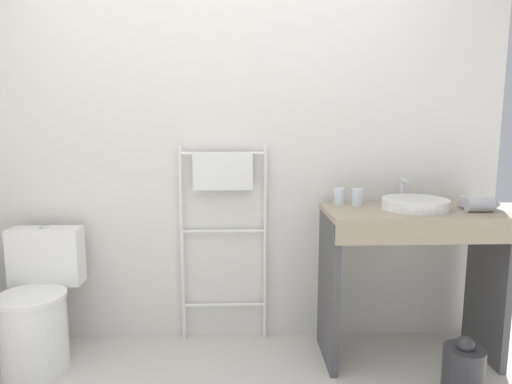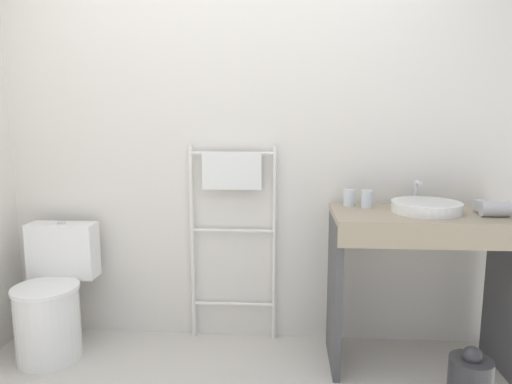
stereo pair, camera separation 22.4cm
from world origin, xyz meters
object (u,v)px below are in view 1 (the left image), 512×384
at_px(hair_dryer, 479,204).
at_px(towel_radiator, 223,200).
at_px(toilet, 37,311).
at_px(cup_near_edge, 358,197).
at_px(cup_near_wall, 340,196).
at_px(trash_bin, 463,372).
at_px(sink_basin, 415,203).

bearing_deg(hair_dryer, towel_radiator, 167.48).
height_order(toilet, cup_near_edge, cup_near_edge).
height_order(toilet, towel_radiator, towel_radiator).
distance_m(cup_near_wall, cup_near_edge, 0.11).
xyz_separation_m(towel_radiator, cup_near_edge, (0.80, -0.13, 0.04)).
distance_m(toilet, cup_near_edge, 1.96).
relative_size(towel_radiator, cup_near_wall, 12.71).
relative_size(cup_near_edge, hair_dryer, 0.53).
height_order(cup_near_wall, hair_dryer, cup_near_wall).
bearing_deg(cup_near_wall, hair_dryer, -18.14).
distance_m(toilet, trash_bin, 2.32).
bearing_deg(toilet, cup_near_edge, 4.02).
bearing_deg(toilet, sink_basin, 0.55).
relative_size(cup_near_wall, hair_dryer, 0.51).
relative_size(cup_near_wall, trash_bin, 0.29).
bearing_deg(hair_dryer, trash_bin, -120.44).
xyz_separation_m(towel_radiator, cup_near_wall, (0.70, -0.08, 0.03)).
xyz_separation_m(toilet, cup_near_wall, (1.76, 0.18, 0.62)).
distance_m(towel_radiator, hair_dryer, 1.47).
bearing_deg(toilet, towel_radiator, 13.80).
xyz_separation_m(cup_near_wall, cup_near_edge, (0.10, -0.05, 0.00)).
height_order(cup_near_edge, trash_bin, cup_near_edge).
xyz_separation_m(sink_basin, trash_bin, (0.12, -0.44, -0.78)).
relative_size(toilet, cup_near_edge, 7.58).
bearing_deg(cup_near_edge, hair_dryer, -16.56).
relative_size(cup_near_wall, cup_near_edge, 0.96).
xyz_separation_m(toilet, cup_near_edge, (1.86, 0.13, 0.62)).
bearing_deg(trash_bin, hair_dryer, 59.56).
bearing_deg(towel_radiator, sink_basin, -12.24).
relative_size(towel_radiator, trash_bin, 3.68).
bearing_deg(towel_radiator, toilet, -166.20).
relative_size(sink_basin, cup_near_wall, 3.83).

